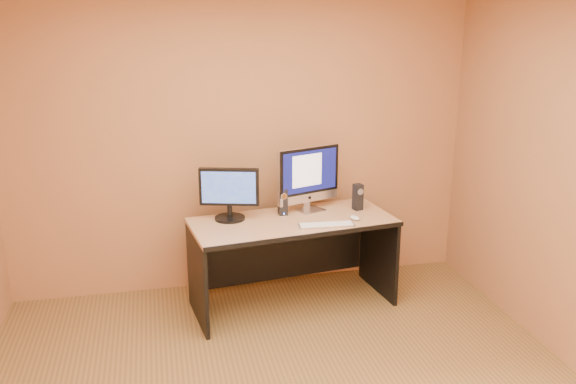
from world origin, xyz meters
TOP-DOWN VIEW (x-y plane):
  - walls at (0.00, 0.00)m, footprint 4.00×4.00m
  - desk at (0.32, 1.45)m, footprint 1.71×0.92m
  - imac at (0.51, 1.64)m, footprint 0.62×0.39m
  - second_monitor at (-0.18, 1.58)m, footprint 0.54×0.37m
  - speaker_left at (0.27, 1.60)m, footprint 0.07×0.08m
  - speaker_right at (0.92, 1.59)m, footprint 0.08×0.09m
  - keyboard at (0.54, 1.25)m, footprint 0.45×0.15m
  - mouse at (0.81, 1.34)m, footprint 0.09×0.12m
  - cable_a at (0.60, 1.72)m, footprint 0.12×0.20m
  - cable_b at (0.52, 1.76)m, footprint 0.06×0.18m

SIDE VIEW (x-z plane):
  - desk at x=0.32m, z-range 0.00..0.75m
  - cable_a at x=0.60m, z-range 0.75..0.76m
  - cable_b at x=0.52m, z-range 0.75..0.76m
  - keyboard at x=0.54m, z-range 0.75..0.77m
  - mouse at x=0.81m, z-range 0.75..0.79m
  - speaker_left at x=0.27m, z-range 0.75..0.98m
  - speaker_right at x=0.92m, z-range 0.75..0.98m
  - second_monitor at x=-0.18m, z-range 0.75..1.18m
  - imac at x=0.51m, z-range 0.75..1.31m
  - walls at x=0.00m, z-range 0.00..2.60m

